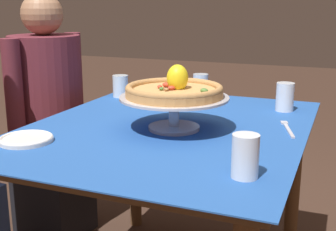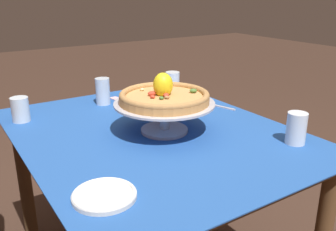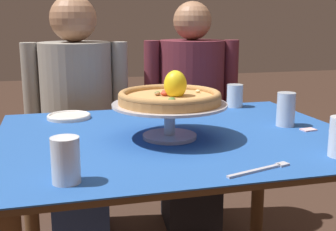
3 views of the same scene
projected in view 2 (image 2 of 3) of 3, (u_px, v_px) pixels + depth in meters
The scene contains 10 objects.
dining_table at pixel (152, 154), 1.44m from camera, with size 1.20×0.95×0.72m.
pizza_stand at pixel (164, 111), 1.37m from camera, with size 0.38×0.38×0.12m.
pizza at pixel (164, 96), 1.36m from camera, with size 0.33×0.33×0.11m.
water_glass_front_left at pixel (296, 130), 1.28m from camera, with size 0.07×0.07×0.11m.
water_glass_side_right at pixel (103, 93), 1.72m from camera, with size 0.07×0.07×0.12m.
water_glass_front_right at pixel (172, 84), 1.88m from camera, with size 0.07×0.07×0.12m.
water_glass_back_right at pixel (21, 111), 1.49m from camera, with size 0.07×0.07×0.10m.
side_plate at pixel (104, 195), 0.95m from camera, with size 0.17×0.17×0.02m.
dinner_fork at pixel (213, 105), 1.71m from camera, with size 0.20×0.08×0.01m.
sugar_packet at pixel (115, 98), 1.81m from camera, with size 0.05×0.04×0.01m, color beige.
Camera 2 is at (-1.14, 0.66, 1.24)m, focal length 39.21 mm.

